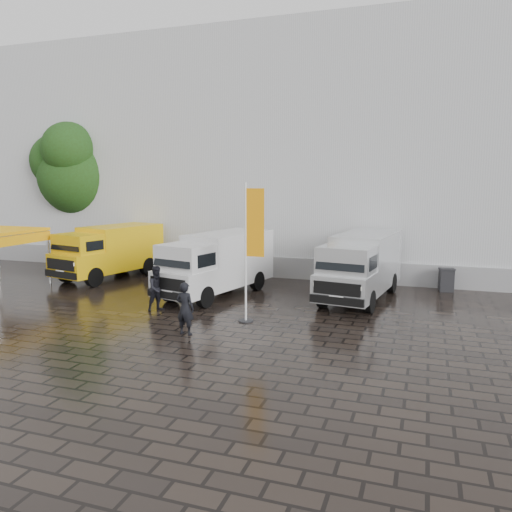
# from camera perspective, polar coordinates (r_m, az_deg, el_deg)

# --- Properties ---
(ground) EXTENTS (120.00, 120.00, 0.00)m
(ground) POSITION_cam_1_polar(r_m,az_deg,el_deg) (16.43, -1.12, -7.78)
(ground) COLOR black
(ground) RESTS_ON ground
(exhibition_hall) EXTENTS (44.00, 16.00, 12.00)m
(exhibition_hall) POSITION_cam_1_polar(r_m,az_deg,el_deg) (31.03, 12.84, 10.91)
(exhibition_hall) COLOR silver
(exhibition_hall) RESTS_ON ground
(hall_plinth) EXTENTS (44.00, 0.15, 1.00)m
(hall_plinth) POSITION_cam_1_polar(r_m,az_deg,el_deg) (23.38, 10.24, -1.72)
(hall_plinth) COLOR gray
(hall_plinth) RESTS_ON ground
(van_yellow) EXTENTS (3.21, 5.70, 2.48)m
(van_yellow) POSITION_cam_1_polar(r_m,az_deg,el_deg) (24.75, -16.46, 0.36)
(van_yellow) COLOR #E8B30C
(van_yellow) RESTS_ON ground
(van_white) EXTENTS (3.23, 6.06, 2.50)m
(van_white) POSITION_cam_1_polar(r_m,az_deg,el_deg) (20.27, -4.53, -1.04)
(van_white) COLOR silver
(van_white) RESTS_ON ground
(van_silver) EXTENTS (2.77, 6.09, 2.54)m
(van_silver) POSITION_cam_1_polar(r_m,az_deg,el_deg) (19.94, 11.86, -1.30)
(van_silver) COLOR silver
(van_silver) RESTS_ON ground
(flagpole) EXTENTS (0.88, 0.50, 4.58)m
(flagpole) POSITION_cam_1_polar(r_m,az_deg,el_deg) (16.17, -0.59, 1.12)
(flagpole) COLOR black
(flagpole) RESTS_ON ground
(tree) EXTENTS (4.49, 4.49, 8.06)m
(tree) POSITION_cam_1_polar(r_m,az_deg,el_deg) (30.40, -19.55, 9.12)
(tree) COLOR black
(tree) RESTS_ON ground
(wheelie_bin) EXTENTS (0.68, 0.68, 0.99)m
(wheelie_bin) POSITION_cam_1_polar(r_m,az_deg,el_deg) (22.58, 20.92, -2.54)
(wheelie_bin) COLOR black
(wheelie_bin) RESTS_ON ground
(person_front) EXTENTS (0.63, 0.45, 1.62)m
(person_front) POSITION_cam_1_polar(r_m,az_deg,el_deg) (15.30, -8.10, -5.96)
(person_front) COLOR black
(person_front) RESTS_ON ground
(person_tent) EXTENTS (0.94, 1.00, 1.62)m
(person_tent) POSITION_cam_1_polar(r_m,az_deg,el_deg) (18.24, -11.16, -3.67)
(person_tent) COLOR black
(person_tent) RESTS_ON ground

